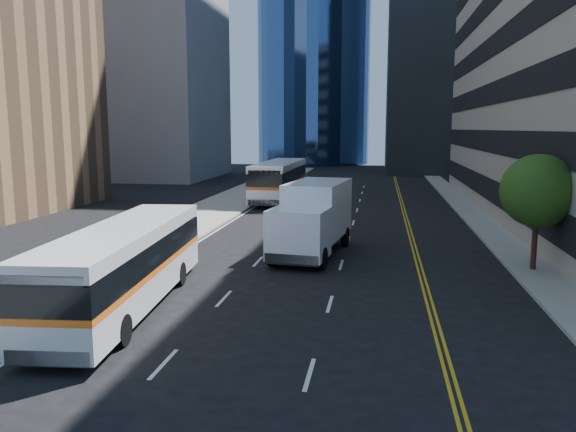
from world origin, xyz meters
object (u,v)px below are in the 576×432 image
object	(u,v)px
bus_rear	(279,179)
bus_front	(125,264)
street_tree	(538,191)
box_truck	(313,217)

from	to	relation	value
bus_rear	bus_front	bearing A→B (deg)	-89.73
street_tree	bus_front	size ratio (longest dim) A/B	0.44
bus_front	bus_rear	distance (m)	30.82
street_tree	bus_front	distance (m)	17.49
bus_rear	box_truck	size ratio (longest dim) A/B	1.69
bus_front	box_truck	distance (m)	11.12
street_tree	bus_front	bearing A→B (deg)	-153.92
bus_rear	box_truck	world-z (taller)	box_truck
street_tree	bus_rear	world-z (taller)	street_tree
bus_rear	box_truck	distance (m)	21.89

